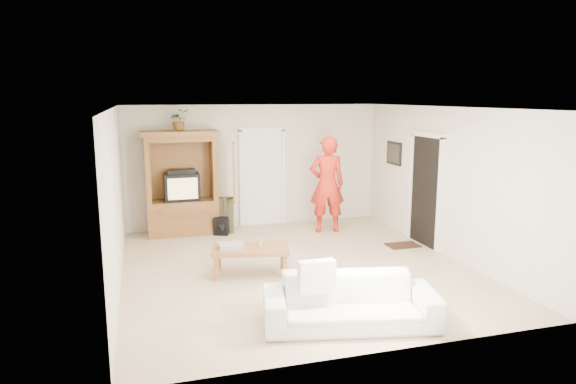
% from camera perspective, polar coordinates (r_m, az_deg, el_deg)
% --- Properties ---
extents(floor, '(6.00, 6.00, 0.00)m').
position_cam_1_polar(floor, '(8.56, 0.86, -8.32)').
color(floor, tan).
rests_on(floor, ground).
extents(ceiling, '(6.00, 6.00, 0.00)m').
position_cam_1_polar(ceiling, '(8.10, 0.91, 9.36)').
color(ceiling, white).
rests_on(ceiling, floor).
extents(wall_back, '(5.50, 0.00, 5.50)m').
position_cam_1_polar(wall_back, '(11.10, -3.67, 2.95)').
color(wall_back, silver).
rests_on(wall_back, floor).
extents(wall_front, '(5.50, 0.00, 5.50)m').
position_cam_1_polar(wall_front, '(5.50, 10.11, -5.13)').
color(wall_front, silver).
rests_on(wall_front, floor).
extents(wall_left, '(0.00, 6.00, 6.00)m').
position_cam_1_polar(wall_left, '(7.89, -18.59, -0.74)').
color(wall_left, silver).
rests_on(wall_left, floor).
extents(wall_right, '(0.00, 6.00, 6.00)m').
position_cam_1_polar(wall_right, '(9.40, 17.13, 1.10)').
color(wall_right, silver).
rests_on(wall_right, floor).
extents(armoire, '(1.82, 1.14, 2.10)m').
position_cam_1_polar(armoire, '(10.60, -11.59, 0.24)').
color(armoire, brown).
rests_on(armoire, floor).
extents(door_back, '(0.85, 0.05, 2.04)m').
position_cam_1_polar(door_back, '(11.14, -2.86, 1.53)').
color(door_back, white).
rests_on(door_back, floor).
extents(doorway_right, '(0.05, 0.90, 2.04)m').
position_cam_1_polar(doorway_right, '(9.93, 15.04, 0.06)').
color(doorway_right, black).
rests_on(doorway_right, floor).
extents(framed_picture, '(0.03, 0.60, 0.48)m').
position_cam_1_polar(framed_picture, '(10.97, 11.70, 4.24)').
color(framed_picture, black).
rests_on(framed_picture, wall_right).
extents(doormat, '(0.60, 0.40, 0.02)m').
position_cam_1_polar(doormat, '(9.95, 12.65, -5.79)').
color(doormat, '#382316').
rests_on(doormat, floor).
extents(plant, '(0.43, 0.38, 0.42)m').
position_cam_1_polar(plant, '(10.41, -11.99, 7.82)').
color(plant, '#4C7238').
rests_on(plant, armoire).
extents(man, '(0.79, 0.59, 1.99)m').
position_cam_1_polar(man, '(10.54, 4.36, 0.84)').
color(man, red).
rests_on(man, floor).
extents(sofa, '(2.23, 1.24, 0.61)m').
position_cam_1_polar(sofa, '(6.45, 6.91, -12.00)').
color(sofa, white).
rests_on(sofa, floor).
extents(coffee_table, '(1.31, 0.89, 0.45)m').
position_cam_1_polar(coffee_table, '(8.13, -4.19, -6.51)').
color(coffee_table, brown).
rests_on(coffee_table, floor).
extents(towel, '(0.39, 0.29, 0.08)m').
position_cam_1_polar(towel, '(8.04, -6.34, -6.00)').
color(towel, '#E94D7F').
rests_on(towel, coffee_table).
extents(candle, '(0.08, 0.08, 0.10)m').
position_cam_1_polar(candle, '(8.18, -3.16, -5.60)').
color(candle, tan).
rests_on(candle, coffee_table).
extents(backpack_black, '(0.34, 0.28, 0.36)m').
position_cam_1_polar(backpack_black, '(10.48, -7.44, -3.83)').
color(backpack_black, black).
rests_on(backpack_black, floor).
extents(backpack_olive, '(0.42, 0.34, 0.72)m').
position_cam_1_polar(backpack_olive, '(10.65, -7.07, -2.58)').
color(backpack_olive, '#47442B').
rests_on(backpack_olive, floor).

